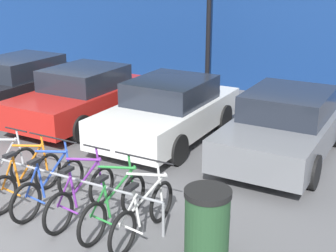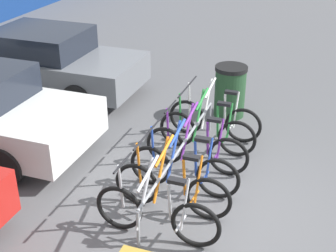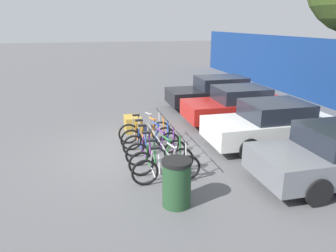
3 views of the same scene
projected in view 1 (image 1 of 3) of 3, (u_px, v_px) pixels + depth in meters
name	position (u px, v px, depth m)	size (l,w,h in m)	color
ground_plane	(12.00, 217.00, 7.44)	(120.00, 120.00, 0.00)	#59595B
hoarding_wall	(236.00, 42.00, 14.79)	(36.00, 0.16, 3.02)	navy
bike_rack	(71.00, 182.00, 7.52)	(3.46, 0.04, 0.57)	gray
bicycle_silver	(1.00, 173.00, 8.11)	(0.68, 1.71, 1.05)	black
bicycle_orange	(26.00, 180.00, 7.84)	(0.68, 1.71, 1.05)	black
bicycle_blue	(49.00, 187.00, 7.59)	(0.68, 1.71, 1.05)	black
bicycle_purple	(81.00, 196.00, 7.29)	(0.68, 1.71, 1.05)	black
bicycle_green	(114.00, 206.00, 7.00)	(0.68, 1.71, 1.05)	black
bicycle_white	(143.00, 214.00, 6.76)	(0.68, 1.71, 1.05)	black
car_black	(19.00, 82.00, 13.11)	(1.91, 4.56, 1.40)	black
car_red	(84.00, 96.00, 11.78)	(1.91, 4.07, 1.40)	red
car_white	(169.00, 110.00, 10.58)	(1.91, 4.08, 1.40)	silver
car_grey	(286.00, 125.00, 9.58)	(1.91, 4.15, 1.40)	slate
trash_bin	(207.00, 225.00, 6.21)	(0.63, 0.63, 1.03)	#234728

